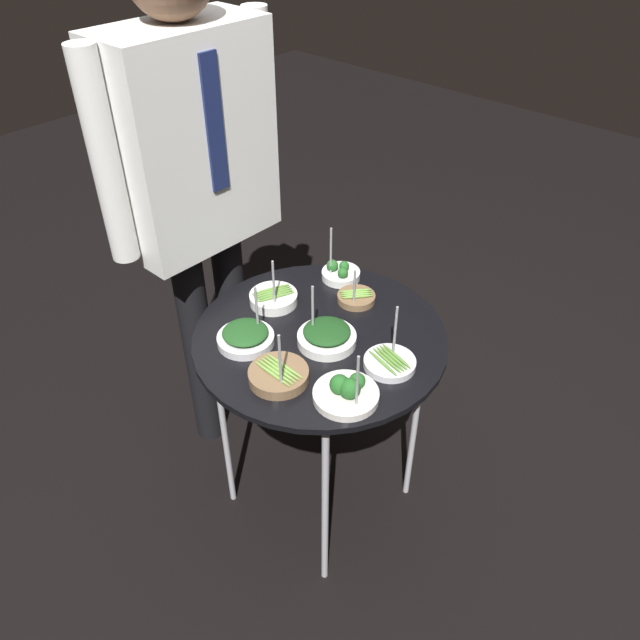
% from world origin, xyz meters
% --- Properties ---
extents(ground_plane, '(8.00, 8.00, 0.00)m').
position_xyz_m(ground_plane, '(0.00, 0.00, 0.00)').
color(ground_plane, black).
extents(serving_cart, '(0.71, 0.71, 0.72)m').
position_xyz_m(serving_cart, '(0.00, 0.00, 0.67)').
color(serving_cart, black).
rests_on(serving_cart, ground_plane).
extents(bowl_spinach_front_center, '(0.16, 0.16, 0.18)m').
position_xyz_m(bowl_spinach_front_center, '(-0.01, -0.04, 0.74)').
color(bowl_spinach_front_center, white).
rests_on(bowl_spinach_front_center, serving_cart).
extents(bowl_asparagus_back_left, '(0.15, 0.15, 0.18)m').
position_xyz_m(bowl_asparagus_back_left, '(-0.21, -0.05, 0.73)').
color(bowl_asparagus_back_left, brown).
rests_on(bowl_asparagus_back_left, serving_cart).
extents(bowl_broccoli_far_rim, '(0.12, 0.12, 0.18)m').
position_xyz_m(bowl_broccoli_far_rim, '(0.25, 0.14, 0.74)').
color(bowl_broccoli_far_rim, white).
rests_on(bowl_broccoli_far_rim, serving_cart).
extents(bowl_spinach_mid_left, '(0.16, 0.16, 0.17)m').
position_xyz_m(bowl_spinach_mid_left, '(-0.16, 0.12, 0.74)').
color(bowl_spinach_mid_left, silver).
rests_on(bowl_spinach_mid_left, serving_cart).
extents(bowl_asparagus_mid_right, '(0.14, 0.14, 0.17)m').
position_xyz_m(bowl_asparagus_mid_right, '(0.02, 0.20, 0.74)').
color(bowl_asparagus_mid_right, white).
rests_on(bowl_asparagus_mid_right, serving_cart).
extents(bowl_asparagus_front_left, '(0.11, 0.11, 0.13)m').
position_xyz_m(bowl_asparagus_front_left, '(0.19, 0.03, 0.73)').
color(bowl_asparagus_front_left, brown).
rests_on(bowl_asparagus_front_left, serving_cart).
extents(bowl_asparagus_front_right, '(0.14, 0.14, 0.17)m').
position_xyz_m(bowl_asparagus_front_right, '(0.03, -0.22, 0.73)').
color(bowl_asparagus_front_right, silver).
rests_on(bowl_asparagus_front_right, serving_cart).
extents(bowl_broccoli_center, '(0.16, 0.16, 0.17)m').
position_xyz_m(bowl_broccoli_center, '(-0.14, -0.22, 0.74)').
color(bowl_broccoli_center, silver).
rests_on(bowl_broccoli_center, serving_cart).
extents(waiter_figure, '(0.61, 0.23, 1.66)m').
position_xyz_m(waiter_figure, '(0.02, 0.51, 1.05)').
color(waiter_figure, black).
rests_on(waiter_figure, ground_plane).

